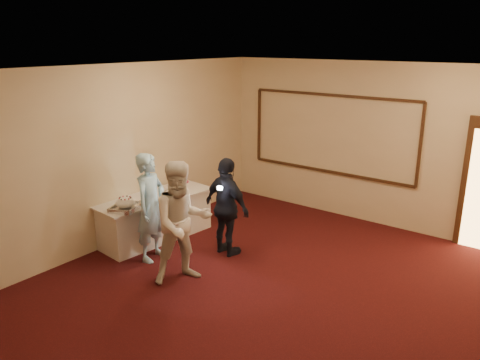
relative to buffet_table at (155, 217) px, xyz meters
The scene contains 13 objects.
floor 2.67m from the buffet_table, 10.32° to the right, with size 7.00×7.00×0.00m, color black.
room_walls 3.11m from the buffet_table, 10.32° to the right, with size 6.04×7.04×3.02m.
wall_molding 3.70m from the buffet_table, 59.03° to the left, with size 3.45×0.04×1.55m.
buffet_table is the anchor object (origin of this frame).
pavlova_tray 0.87m from the buffet_table, 79.88° to the right, with size 0.53×0.58×0.19m.
cupcake_stand 1.05m from the buffet_table, 102.95° to the left, with size 0.27×0.27×0.40m.
plate_stack_a 0.46m from the buffet_table, 109.64° to the left, with size 0.18×0.18×0.15m.
plate_stack_b 0.63m from the buffet_table, 72.28° to the left, with size 0.17×0.17×0.14m.
tart 0.59m from the buffet_table, 61.93° to the right, with size 0.26×0.26×0.05m.
man 0.94m from the buffet_table, 45.66° to the right, with size 0.63×0.41×1.72m, color #A0D6F7.
woman 1.72m from the buffet_table, 28.72° to the right, with size 0.86×0.67×1.78m, color silver.
guest 1.48m from the buffet_table, 10.70° to the left, with size 0.94×0.39×1.61m, color black.
camera_flash 1.71m from the buffet_table, ahead, with size 0.07×0.04×0.05m, color white.
Camera 1 is at (3.20, -4.70, 3.36)m, focal length 35.00 mm.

